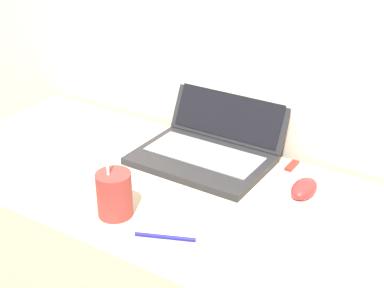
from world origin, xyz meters
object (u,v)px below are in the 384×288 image
(drink_cup, at_px, (114,194))
(pen, at_px, (165,237))
(usb_stick, at_px, (292,166))
(computer_mouse, at_px, (304,190))
(laptop, at_px, (211,140))

(drink_cup, xyz_separation_m, pen, (0.15, -0.02, -0.05))
(drink_cup, xyz_separation_m, usb_stick, (0.26, 0.44, -0.05))
(drink_cup, xyz_separation_m, computer_mouse, (0.34, 0.32, -0.04))
(drink_cup, distance_m, computer_mouse, 0.47)
(usb_stick, bearing_deg, pen, -103.30)
(drink_cup, distance_m, pen, 0.16)
(computer_mouse, xyz_separation_m, pen, (-0.19, -0.33, -0.01))
(drink_cup, relative_size, pen, 1.53)
(drink_cup, height_order, usb_stick, drink_cup)
(computer_mouse, xyz_separation_m, usb_stick, (-0.08, 0.12, -0.01))
(usb_stick, bearing_deg, drink_cup, -120.75)
(computer_mouse, distance_m, usb_stick, 0.15)
(laptop, bearing_deg, computer_mouse, -11.50)
(pen, bearing_deg, usb_stick, 76.70)
(laptop, height_order, computer_mouse, laptop)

